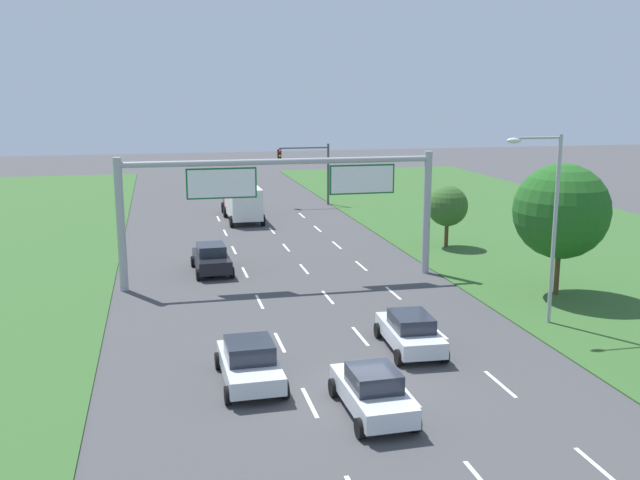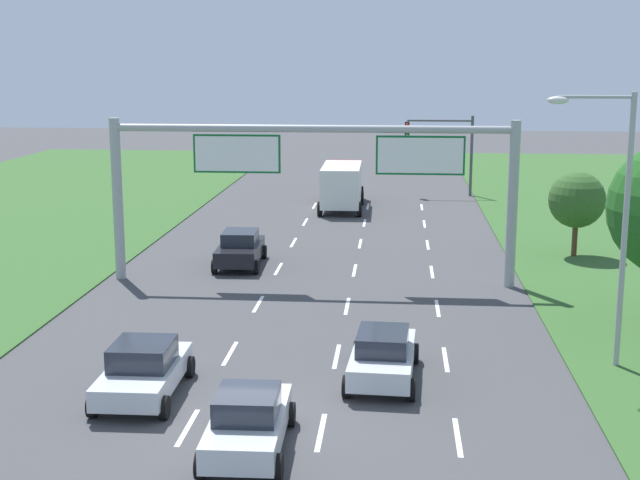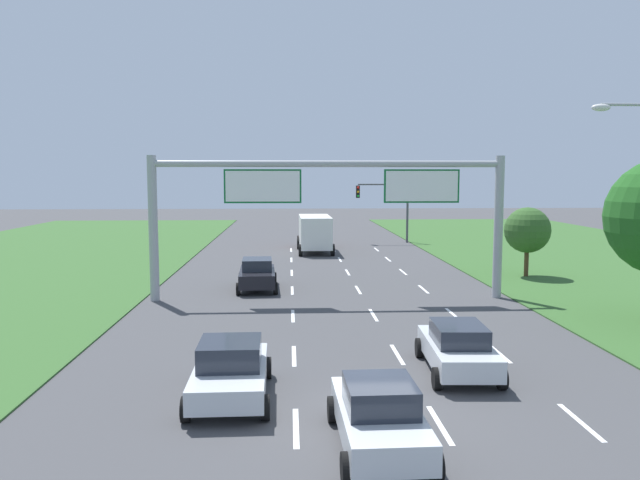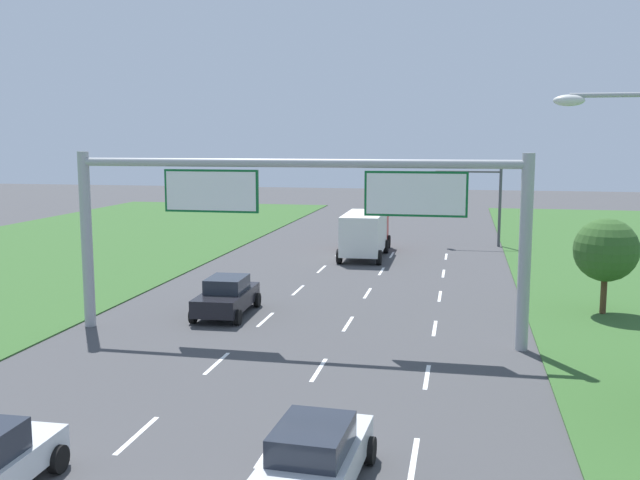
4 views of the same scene
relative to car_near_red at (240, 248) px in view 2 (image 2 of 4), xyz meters
name	(u,v)px [view 2 (image 2 of 4)]	position (x,y,z in m)	size (l,w,h in m)	color
ground_plane	(254,430)	(3.61, -18.52, -0.81)	(200.00, 200.00, 0.00)	#424244
lane_dashes_inner_left	(245,326)	(1.86, -9.52, -0.81)	(0.14, 56.40, 0.01)	white
lane_dashes_inner_right	(342,329)	(5.36, -9.52, -0.81)	(0.14, 56.40, 0.01)	white
lane_dashes_slip	(441,331)	(8.86, -9.52, -0.81)	(0.14, 56.40, 0.01)	white
car_near_red	(240,248)	(0.00, 0.00, 0.00)	(2.25, 4.40, 1.63)	black
car_lead_silver	(143,370)	(0.11, -16.42, -0.03)	(2.23, 4.35, 1.59)	silver
car_mid_lane	(248,421)	(3.68, -19.78, -0.04)	(2.08, 4.24, 1.57)	silver
car_far_ahead	(383,355)	(6.87, -14.52, -0.04)	(2.25, 4.37, 1.54)	silver
box_truck	(342,183)	(3.72, 16.81, 0.78)	(2.77, 8.03, 2.87)	#B21E19
sign_gantry	(315,169)	(3.79, -2.88, 4.10)	(17.24, 0.44, 7.00)	#9EA0A5
traffic_light_mast	(444,141)	(10.43, 22.65, 3.05)	(4.76, 0.49, 5.60)	#47494F
street_lamp	(614,207)	(13.74, -12.75, 4.27)	(2.61, 0.32, 8.50)	#9EA0A5
roadside_tree_far	(577,200)	(15.84, 3.18, 2.00)	(2.71, 2.71, 4.17)	#513823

